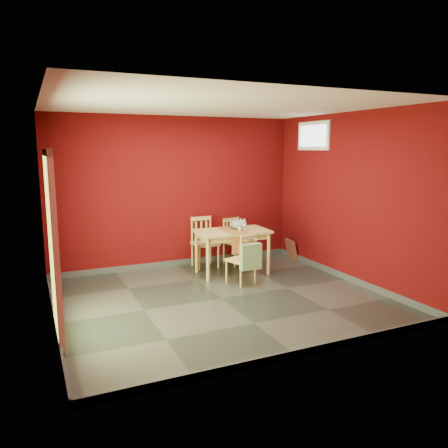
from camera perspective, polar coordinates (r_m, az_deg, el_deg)
name	(u,v)px	position (r m, az deg, el deg)	size (l,w,h in m)	color
ground	(221,298)	(6.37, -0.38, -9.69)	(4.50, 4.50, 0.00)	#2D342D
room_shell	(221,295)	(6.36, -0.38, -9.27)	(4.50, 4.50, 4.50)	#540809
doorway	(52,241)	(5.19, -21.56, -2.04)	(0.06, 1.01, 2.13)	#B7D838
window	(313,136)	(7.99, 11.57, 11.22)	(0.05, 0.90, 0.50)	white
outlet_plate	(254,242)	(8.69, 3.93, -2.34)	(0.08, 0.01, 0.12)	silver
dining_table	(232,236)	(7.43, 1.09, -1.53)	(1.25, 0.77, 0.76)	tan
table_runner	(235,234)	(7.32, 1.47, -1.36)	(0.36, 0.69, 0.34)	#985927
chair_far_left	(204,241)	(7.94, -2.61, -2.29)	(0.43, 0.43, 0.91)	tan
chair_far_right	(235,240)	(8.18, 1.47, -2.15)	(0.47, 0.47, 0.84)	tan
chair_near	(243,259)	(6.91, 2.45, -4.55)	(0.48, 0.48, 0.81)	tan
tote_bag	(251,257)	(6.74, 3.51, -4.27)	(0.34, 0.20, 0.47)	#76A36B
cat	(237,223)	(7.46, 1.77, 0.18)	(0.25, 0.47, 0.23)	slate
picture_frame	(291,249)	(8.64, 8.76, -3.27)	(0.18, 0.39, 0.38)	brown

